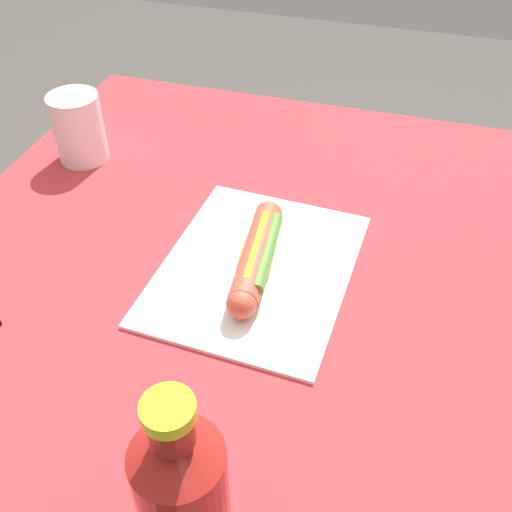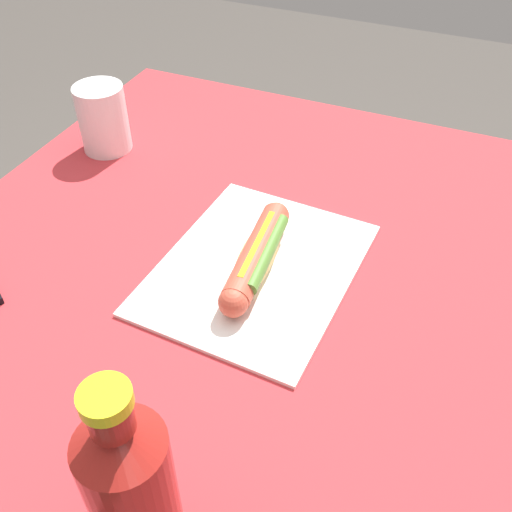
% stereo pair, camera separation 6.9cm
% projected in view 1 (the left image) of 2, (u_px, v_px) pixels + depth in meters
% --- Properties ---
extents(ground_plane, '(6.00, 6.00, 0.00)m').
position_uv_depth(ground_plane, '(253.00, 508.00, 1.35)').
color(ground_plane, '#47423D').
rests_on(ground_plane, ground).
extents(dining_table, '(1.03, 0.97, 0.75)m').
position_uv_depth(dining_table, '(252.00, 331.00, 0.93)').
color(dining_table, brown).
rests_on(dining_table, ground).
extents(paper_wrapper, '(0.34, 0.28, 0.01)m').
position_uv_depth(paper_wrapper, '(256.00, 270.00, 0.84)').
color(paper_wrapper, white).
rests_on(paper_wrapper, dining_table).
extents(hot_dog, '(0.23, 0.07, 0.05)m').
position_uv_depth(hot_dog, '(257.00, 256.00, 0.82)').
color(hot_dog, '#DBB26B').
rests_on(hot_dog, paper_wrapper).
extents(soda_bottle, '(0.07, 0.07, 0.25)m').
position_uv_depth(soda_bottle, '(184.00, 502.00, 0.48)').
color(soda_bottle, maroon).
rests_on(soda_bottle, dining_table).
extents(drinking_cup, '(0.09, 0.09, 0.12)m').
position_uv_depth(drinking_cup, '(79.00, 128.00, 1.02)').
color(drinking_cup, white).
rests_on(drinking_cup, dining_table).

